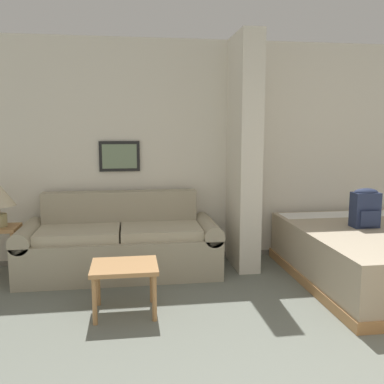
# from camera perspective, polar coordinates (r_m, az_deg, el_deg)

# --- Properties ---
(wall_back) EXTENTS (7.08, 0.16, 2.60)m
(wall_back) POSITION_cam_1_polar(r_m,az_deg,el_deg) (5.22, 3.45, 5.32)
(wall_back) COLOR silver
(wall_back) RESTS_ON ground_plane
(wall_partition_pillar) EXTENTS (0.24, 0.70, 2.60)m
(wall_partition_pillar) POSITION_cam_1_polar(r_m,az_deg,el_deg) (4.88, 6.91, 5.12)
(wall_partition_pillar) COLOR silver
(wall_partition_pillar) RESTS_ON ground_plane
(couch) EXTENTS (2.14, 0.84, 0.87)m
(couch) POSITION_cam_1_polar(r_m,az_deg,el_deg) (4.80, -9.46, -6.91)
(couch) COLOR tan
(couch) RESTS_ON ground_plane
(coffee_table) EXTENTS (0.56, 0.47, 0.43)m
(coffee_table) POSITION_cam_1_polar(r_m,az_deg,el_deg) (3.76, -8.98, -10.45)
(coffee_table) COLOR #B27F4C
(coffee_table) RESTS_ON ground_plane
(side_table) EXTENTS (0.36, 0.36, 0.56)m
(side_table) POSITION_cam_1_polar(r_m,az_deg,el_deg) (4.96, -24.14, -5.58)
(side_table) COLOR #B27F4C
(side_table) RESTS_ON ground_plane
(backpack) EXTENTS (0.27, 0.19, 0.41)m
(backpack) POSITION_cam_1_polar(r_m,az_deg,el_deg) (4.82, 22.12, -1.90)
(backpack) COLOR #232D4C
(backpack) RESTS_ON bed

